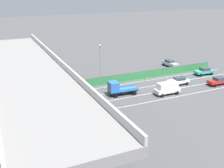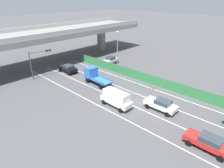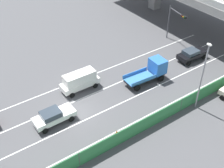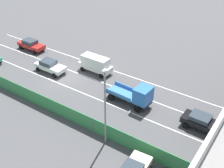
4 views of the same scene
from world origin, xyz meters
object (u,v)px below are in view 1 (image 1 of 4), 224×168
parked_wagon_silver (170,63)px  traffic_light (80,94)px  car_van_white (167,88)px  parked_sedan_cream (75,79)px  car_taxi_teal (204,71)px  car_sedan_black (78,98)px  traffic_cone (146,79)px  car_sedan_white (179,81)px  car_sedan_red (219,81)px  flatbed_truck_blue (118,88)px  street_lamp (100,61)px

parked_wagon_silver → traffic_light: size_ratio=0.86×
car_van_white → parked_sedan_cream: (12.81, 13.48, -0.38)m
parked_sedan_cream → car_van_white: bearing=-133.5°
car_taxi_teal → parked_sedan_cream: parked_sedan_cream is taller
car_sedan_black → parked_sedan_cream: bearing=-15.0°
traffic_cone → parked_wagon_silver: bearing=-59.4°
traffic_light → car_sedan_white: bearing=-76.3°
car_sedan_black → car_sedan_red: 28.77m
car_sedan_white → traffic_light: bearing=103.7°
parked_wagon_silver → traffic_cone: size_ratio=6.90×
car_sedan_red → parked_wagon_silver: parked_wagon_silver is taller
flatbed_truck_blue → parked_wagon_silver: flatbed_truck_blue is taller
car_sedan_red → parked_wagon_silver: bearing=4.0°
flatbed_truck_blue → parked_sedan_cream: bearing=28.3°
car_van_white → street_lamp: 14.17m
flatbed_truck_blue → street_lamp: size_ratio=0.68×
car_taxi_teal → car_sedan_red: 6.72m
traffic_light → traffic_cone: traffic_light is taller
parked_wagon_silver → traffic_light: (-17.11, 28.94, 2.87)m
car_sedan_black → flatbed_truck_blue: (0.29, -7.64, 0.46)m
car_taxi_teal → parked_wagon_silver: (8.53, 3.07, 0.03)m
traffic_cone → street_lamp: bearing=80.5°
car_taxi_teal → flatbed_truck_blue: (-3.05, 23.00, 0.46)m
flatbed_truck_blue → car_sedan_white: bearing=-90.1°
car_van_white → car_sedan_red: bearing=-89.6°
car_sedan_red → street_lamp: street_lamp is taller
car_van_white → parked_sedan_cream: size_ratio=1.03×
car_van_white → parked_wagon_silver: size_ratio=1.05×
car_van_white → parked_sedan_cream: bearing=46.5°
car_taxi_teal → traffic_cone: 13.99m
car_sedan_red → traffic_cone: car_sedan_red is taller
car_sedan_black → car_sedan_white: (0.26, -21.26, 0.01)m
traffic_cone → flatbed_truck_blue: bearing=119.7°
car_taxi_teal → parked_sedan_cream: size_ratio=0.96×
traffic_light → car_sedan_red: bearing=-85.8°
car_van_white → street_lamp: (10.32, 9.02, 3.58)m
car_taxi_teal → traffic_light: size_ratio=0.84×
street_lamp → flatbed_truck_blue: bearing=-175.1°
car_sedan_black → car_sedan_white: car_sedan_white is taller
street_lamp → traffic_cone: street_lamp is taller
flatbed_truck_blue → parked_sedan_cream: (9.37, 5.05, -0.45)m
parked_wagon_silver → parked_sedan_cream: (-2.21, 24.98, -0.01)m
flatbed_truck_blue → parked_wagon_silver: 23.05m
car_sedan_red → car_van_white: bearing=90.4°
parked_wagon_silver → car_sedan_black: bearing=113.3°
car_sedan_red → parked_sedan_cream: 28.96m
car_van_white → car_sedan_red: 12.54m
car_sedan_white → car_taxi_teal: size_ratio=1.02×
car_van_white → traffic_light: traffic_light is taller
car_van_white → car_sedan_red: size_ratio=1.04×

